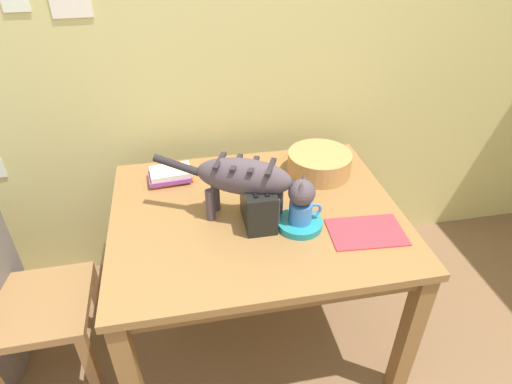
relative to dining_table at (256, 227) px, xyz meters
The scene contains 10 objects.
wall_rear 0.90m from the dining_table, 100.67° to the left, with size 5.19×0.11×2.50m.
dining_table is the anchor object (origin of this frame).
cat 0.29m from the dining_table, 123.77° to the right, with size 0.61×0.31×0.28m.
saucer_bowl 0.23m from the dining_table, 40.26° to the right, with size 0.19×0.19×0.03m, color teal.
coffee_mug 0.26m from the dining_table, 39.68° to the right, with size 0.13×0.09×0.09m.
magazine 0.47m from the dining_table, 28.54° to the right, with size 0.30×0.20×0.01m, color #D0323E.
book_stack 0.49m from the dining_table, 137.87° to the left, with size 0.21×0.15×0.06m.
wicker_basket 0.46m from the dining_table, 34.93° to the left, with size 0.30×0.30×0.11m.
toaster 0.19m from the dining_table, 92.84° to the right, with size 0.12×0.20×0.18m.
wooden_chair_far 1.02m from the dining_table, behind, with size 0.43×0.43×0.94m.
Camera 1 is at (-0.15, -0.27, 1.88)m, focal length 30.61 mm.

